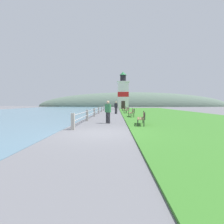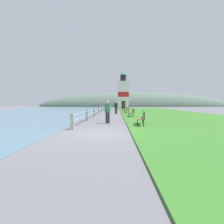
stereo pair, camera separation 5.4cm
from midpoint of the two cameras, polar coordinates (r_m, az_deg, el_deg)
ground_plane at (r=8.77m, az=-4.46°, el=-6.87°), size 160.00×160.00×0.00m
grass_verge at (r=27.03m, az=15.84°, el=-0.27°), size 12.00×52.62×0.06m
water_strip at (r=30.18m, az=-28.44°, el=-0.24°), size 24.00×84.19×0.01m
seawall_railing at (r=24.15m, az=-4.34°, el=0.69°), size 0.18×29.00×0.94m
park_bench_near at (r=11.76m, az=9.75°, el=-1.75°), size 0.70×1.99×0.94m
park_bench_midway at (r=18.47m, az=6.56°, el=-0.04°), size 0.50×1.80×0.94m
park_bench_far at (r=25.33m, az=4.95°, el=0.77°), size 0.68×1.76×0.94m
park_bench_by_lighthouse at (r=31.66m, az=4.10°, el=1.20°), size 0.50×1.74×0.94m
lighthouse at (r=43.55m, az=3.71°, el=6.12°), size 3.01×3.01×9.22m
person_strolling at (r=12.82m, az=-1.32°, el=0.28°), size 0.46×0.37×1.66m
person_by_railing at (r=24.07m, az=1.41°, el=1.61°), size 0.47×0.37×1.72m
distant_hillside at (r=74.04m, az=6.92°, el=1.77°), size 80.00×16.00×12.00m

